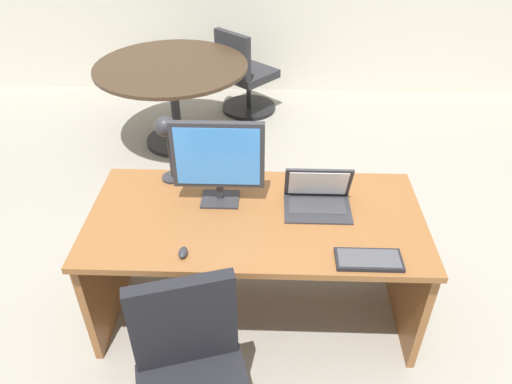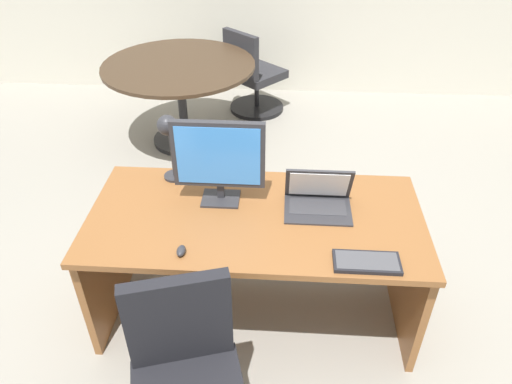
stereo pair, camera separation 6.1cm
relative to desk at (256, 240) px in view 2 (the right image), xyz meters
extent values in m
plane|color=gray|center=(0.00, 1.45, -0.53)|extent=(12.00, 12.00, 0.00)
cube|color=brown|center=(0.00, -0.05, 0.20)|extent=(1.73, 0.83, 0.03)
cube|color=brown|center=(-0.84, -0.05, -0.17)|extent=(0.04, 0.73, 0.70)
cube|color=brown|center=(0.84, -0.05, -0.17)|extent=(0.04, 0.73, 0.70)
cube|color=brown|center=(0.00, 0.26, -0.14)|extent=(1.52, 0.02, 0.49)
cube|color=#2D2D33|center=(-0.19, 0.07, 0.22)|extent=(0.20, 0.16, 0.01)
cube|color=#2D2D33|center=(-0.19, 0.08, 0.27)|extent=(0.04, 0.02, 0.09)
cube|color=#2D2D33|center=(-0.19, 0.07, 0.50)|extent=(0.47, 0.04, 0.37)
cube|color=#3F8CEA|center=(-0.19, 0.05, 0.50)|extent=(0.42, 0.00, 0.33)
cube|color=#2D2D33|center=(0.32, 0.01, 0.22)|extent=(0.35, 0.25, 0.01)
cube|color=#38383D|center=(0.32, 0.03, 0.22)|extent=(0.29, 0.14, 0.00)
cube|color=#2D2D33|center=(0.32, 0.09, 0.33)|extent=(0.35, 0.10, 0.22)
cube|color=white|center=(0.32, 0.08, 0.33)|extent=(0.30, 0.08, 0.18)
cube|color=black|center=(0.53, -0.37, 0.22)|extent=(0.30, 0.14, 0.02)
cube|color=#47474C|center=(0.53, -0.37, 0.23)|extent=(0.28, 0.12, 0.00)
ellipsoid|color=#2D2D33|center=(-0.33, -0.36, 0.23)|extent=(0.04, 0.07, 0.03)
cylinder|color=#2D2D33|center=(-0.49, 0.27, 0.22)|extent=(0.12, 0.12, 0.01)
cylinder|color=#2D2D33|center=(-0.49, 0.27, 0.37)|extent=(0.02, 0.02, 0.30)
sphere|color=#2D2D33|center=(-0.49, 0.24, 0.56)|extent=(0.11, 0.11, 0.11)
cube|color=black|center=(-0.27, -0.71, 0.18)|extent=(0.44, 0.18, 0.46)
cylinder|color=black|center=(-0.80, 1.96, -0.51)|extent=(0.59, 0.59, 0.04)
cylinder|color=black|center=(-0.80, 1.96, -0.14)|extent=(0.08, 0.08, 0.69)
cylinder|color=#3F2D1E|center=(-0.80, 1.96, 0.22)|extent=(1.32, 1.32, 0.03)
cylinder|color=black|center=(-0.16, 2.67, -0.51)|extent=(0.56, 0.56, 0.04)
cylinder|color=black|center=(-0.16, 2.67, -0.33)|extent=(0.05, 0.05, 0.31)
cube|color=#2D2D33|center=(-0.16, 2.67, -0.13)|extent=(0.65, 0.65, 0.08)
cube|color=#2D2D33|center=(-0.31, 2.51, 0.12)|extent=(0.37, 0.34, 0.43)
camera|label=1|loc=(0.07, -1.99, 1.77)|focal=33.83mm
camera|label=2|loc=(0.13, -1.98, 1.77)|focal=33.83mm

